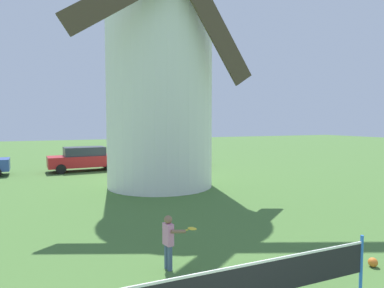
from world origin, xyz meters
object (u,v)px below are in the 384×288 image
player_far (169,239)px  parked_car_black (174,156)px  parked_car_red (85,158)px  windmill (159,47)px  tennis_net (243,283)px  stray_ball (373,262)px

player_far → parked_car_black: bearing=69.2°
parked_car_red → parked_car_black: same height
windmill → tennis_net: bearing=-101.9°
parked_car_red → parked_car_black: (5.94, -0.78, -0.00)m
tennis_net → stray_ball: bearing=10.6°
player_far → stray_ball: (4.17, -1.69, -0.57)m
windmill → parked_car_black: (3.05, 6.17, -6.01)m
tennis_net → stray_ball: (3.81, 0.71, -0.58)m
windmill → tennis_net: (-2.46, -11.64, -6.13)m
tennis_net → player_far: size_ratio=4.39×
player_far → parked_car_red: parked_car_red is taller
parked_car_red → parked_car_black: bearing=-7.5°
stray_ball → windmill: bearing=97.0°
stray_ball → parked_car_black: parked_car_black is taller
windmill → parked_car_black: 9.14m
parked_car_red → player_far: bearing=-89.7°
windmill → parked_car_black: windmill is taller
parked_car_red → windmill: bearing=-67.4°
windmill → parked_car_red: windmill is taller
player_far → parked_car_black: 16.49m
tennis_net → player_far: bearing=98.6°
tennis_net → stray_ball: tennis_net is taller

